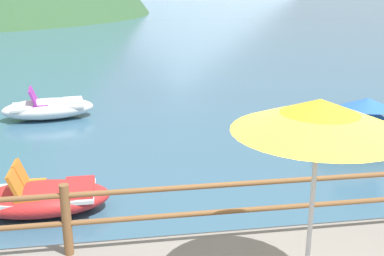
# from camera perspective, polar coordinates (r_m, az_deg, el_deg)

# --- Properties ---
(ground_plane) EXTENTS (200.00, 200.00, 0.00)m
(ground_plane) POSITION_cam_1_polar(r_m,az_deg,el_deg) (44.06, -7.04, 12.40)
(ground_plane) COLOR #38607A
(dock_railing) EXTENTS (23.92, 0.12, 0.95)m
(dock_railing) POSITION_cam_1_polar(r_m,az_deg,el_deg) (6.29, 7.37, -8.48)
(dock_railing) COLOR brown
(dock_railing) RESTS_ON promenade_dock
(beach_umbrella) EXTENTS (1.70, 1.70, 2.24)m
(beach_umbrella) POSITION_cam_1_polar(r_m,az_deg,el_deg) (4.67, 15.07, 1.11)
(beach_umbrella) COLOR #B2B2B7
(beach_umbrella) RESTS_ON promenade_dock
(pedal_boat_0) EXTENTS (2.23, 1.30, 1.26)m
(pedal_boat_0) POSITION_cam_1_polar(r_m,az_deg,el_deg) (11.19, 19.57, -0.75)
(pedal_boat_0) COLOR orange
(pedal_boat_0) RESTS_ON ground
(pedal_boat_3) EXTENTS (2.22, 1.12, 0.84)m
(pedal_boat_3) POSITION_cam_1_polar(r_m,az_deg,el_deg) (8.31, -17.53, -7.99)
(pedal_boat_3) COLOR red
(pedal_boat_3) RESTS_ON ground
(pedal_boat_6) EXTENTS (2.60, 1.43, 0.88)m
(pedal_boat_6) POSITION_cam_1_polar(r_m,az_deg,el_deg) (13.82, -16.89, 2.31)
(pedal_boat_6) COLOR white
(pedal_boat_6) RESTS_ON ground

